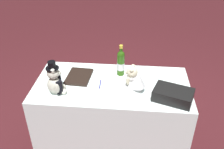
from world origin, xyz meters
TOP-DOWN VIEW (x-y plane):
  - ground_plane at (0.00, 0.00)m, footprint 12.00×12.00m
  - reception_table at (0.00, 0.00)m, footprint 1.40×0.70m
  - teddy_bear_groom at (0.46, 0.18)m, footprint 0.16×0.16m
  - teddy_bear_bride at (-0.19, 0.09)m, footprint 0.23×0.19m
  - champagne_bottle at (-0.07, -0.17)m, footprint 0.07×0.07m
  - signing_pen at (0.11, 0.02)m, footprint 0.01×0.14m
  - gift_case_black at (-0.52, 0.18)m, footprint 0.36×0.29m
  - guestbook at (0.32, -0.07)m, footprint 0.23×0.30m

SIDE VIEW (x-z plane):
  - ground_plane at x=0.00m, z-range 0.00..0.00m
  - reception_table at x=0.00m, z-range 0.00..0.71m
  - signing_pen at x=0.11m, z-range 0.71..0.72m
  - guestbook at x=0.32m, z-range 0.71..0.74m
  - gift_case_black at x=-0.52m, z-range 0.71..0.81m
  - teddy_bear_bride at x=-0.19m, z-range 0.70..0.94m
  - teddy_bear_groom at x=0.46m, z-range 0.68..0.99m
  - champagne_bottle at x=-0.07m, z-range 0.69..1.00m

